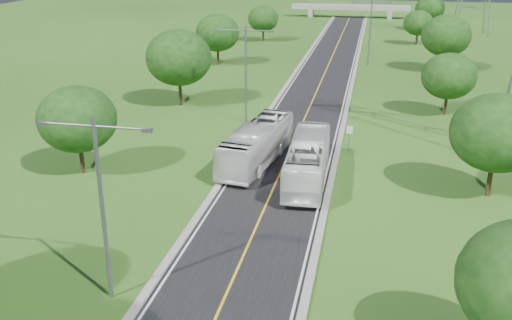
% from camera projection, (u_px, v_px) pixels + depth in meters
% --- Properties ---
extents(ground, '(260.00, 260.00, 0.00)m').
position_uv_depth(ground, '(317.00, 91.00, 73.41)').
color(ground, '#264914').
rests_on(ground, ground).
extents(road, '(8.00, 150.00, 0.06)m').
position_uv_depth(road, '(321.00, 81.00, 78.89)').
color(road, black).
rests_on(road, ground).
extents(curb_left, '(0.50, 150.00, 0.22)m').
position_uv_depth(curb_left, '(291.00, 79.00, 79.67)').
color(curb_left, gray).
rests_on(curb_left, ground).
extents(curb_right, '(0.50, 150.00, 0.22)m').
position_uv_depth(curb_right, '(353.00, 81.00, 78.06)').
color(curb_right, gray).
rests_on(curb_right, ground).
extents(speed_limit_sign, '(0.55, 0.09, 2.40)m').
position_uv_depth(speed_limit_sign, '(349.00, 134.00, 51.70)').
color(speed_limit_sign, slate).
rests_on(speed_limit_sign, ground).
extents(overpass, '(30.00, 3.00, 3.20)m').
position_uv_depth(overpass, '(350.00, 8.00, 145.79)').
color(overpass, gray).
rests_on(overpass, ground).
extents(streetlight_near_left, '(5.90, 0.25, 10.00)m').
position_uv_depth(streetlight_near_left, '(101.00, 196.00, 28.50)').
color(streetlight_near_left, slate).
rests_on(streetlight_near_left, ground).
extents(streetlight_mid_left, '(5.90, 0.25, 10.00)m').
position_uv_depth(streetlight_mid_left, '(246.00, 66.00, 58.71)').
color(streetlight_mid_left, slate).
rests_on(streetlight_mid_left, ground).
extents(streetlight_far_right, '(5.90, 0.25, 10.00)m').
position_uv_depth(streetlight_far_right, '(370.00, 27.00, 86.64)').
color(streetlight_far_right, slate).
rests_on(streetlight_far_right, ground).
extents(tree_lb, '(6.30, 6.30, 7.33)m').
position_uv_depth(tree_lb, '(77.00, 119.00, 45.51)').
color(tree_lb, black).
rests_on(tree_lb, ground).
extents(tree_lc, '(7.56, 7.56, 8.79)m').
position_uv_depth(tree_lc, '(179.00, 58.00, 65.13)').
color(tree_lc, black).
rests_on(tree_lc, ground).
extents(tree_ld, '(6.72, 6.72, 7.82)m').
position_uv_depth(tree_ld, '(217.00, 33.00, 87.70)').
color(tree_ld, black).
rests_on(tree_ld, ground).
extents(tree_le, '(5.88, 5.88, 6.84)m').
position_uv_depth(tree_le, '(263.00, 19.00, 109.41)').
color(tree_le, black).
rests_on(tree_le, ground).
extents(tree_rb, '(6.72, 6.72, 7.82)m').
position_uv_depth(tree_rb, '(497.00, 133.00, 41.15)').
color(tree_rb, black).
rests_on(tree_rb, ground).
extents(tree_rc, '(5.88, 5.88, 6.84)m').
position_uv_depth(tree_rc, '(449.00, 76.00, 61.70)').
color(tree_rc, black).
rests_on(tree_rc, ground).
extents(tree_rd, '(7.14, 7.14, 8.30)m').
position_uv_depth(tree_rd, '(446.00, 36.00, 82.96)').
color(tree_rd, black).
rests_on(tree_rd, ground).
extents(tree_re, '(5.46, 5.46, 6.35)m').
position_uv_depth(tree_re, '(418.00, 23.00, 105.85)').
color(tree_re, black).
rests_on(tree_re, ground).
extents(tree_rf, '(6.30, 6.30, 7.33)m').
position_uv_depth(tree_rf, '(430.00, 9.00, 123.27)').
color(tree_rf, black).
rests_on(tree_rf, ground).
extents(bus_outbound, '(3.26, 12.24, 3.38)m').
position_uv_depth(bus_outbound, '(308.00, 160.00, 45.00)').
color(bus_outbound, white).
rests_on(bus_outbound, road).
extents(bus_inbound, '(4.61, 12.56, 3.42)m').
position_uv_depth(bus_inbound, '(257.00, 144.00, 48.64)').
color(bus_inbound, white).
rests_on(bus_inbound, road).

